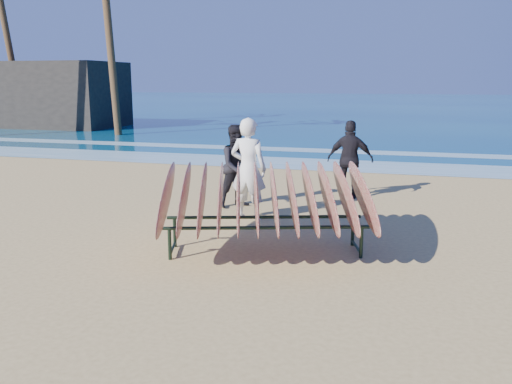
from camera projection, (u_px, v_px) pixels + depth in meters
ground at (242, 264)px, 8.15m from camera, size 120.00×120.00×0.00m
ocean at (388, 105)px, 59.98m from camera, size 160.00×160.00×0.00m
foam_near at (333, 165)px, 17.57m from camera, size 160.00×160.00×0.00m
foam_far at (345, 151)px, 20.87m from camera, size 160.00×160.00×0.00m
surfboard_rack at (265, 197)px, 8.53m from camera, size 3.77×3.35×1.49m
person_white at (248, 169)px, 10.61m from camera, size 0.77×0.54×2.01m
person_dark_a at (238, 166)px, 11.66m from camera, size 1.09×1.09×1.79m
person_dark_b at (350, 160)px, 12.55m from camera, size 1.07×0.47×1.81m
building at (49, 95)px, 31.77m from camera, size 8.37×4.65×3.72m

